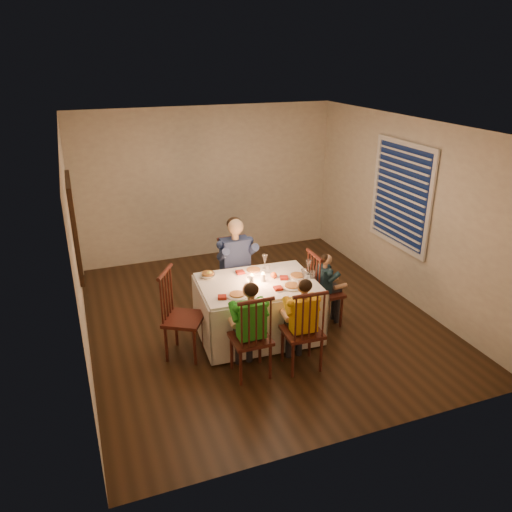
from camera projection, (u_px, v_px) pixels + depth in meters
name	position (u px, v px, depth m)	size (l,w,h in m)	color
ground	(259.00, 317.00, 6.92)	(5.00, 5.00, 0.00)	black
wall_left	(75.00, 251.00, 5.69)	(0.02, 5.00, 2.60)	beige
wall_right	(405.00, 210.00, 7.15)	(0.02, 5.00, 2.60)	beige
wall_back	(207.00, 184.00, 8.58)	(4.50, 0.02, 2.60)	beige
ceiling	(259.00, 125.00, 5.92)	(5.00, 5.00, 0.00)	white
dining_table	(258.00, 298.00, 6.27)	(1.52, 1.13, 0.73)	white
chair_adult	(237.00, 308.00, 7.15)	(0.43, 0.41, 1.04)	#37150F
chair_near_left	(251.00, 373.00, 5.71)	(0.43, 0.41, 1.04)	#37150F
chair_near_right	(301.00, 366.00, 5.85)	(0.43, 0.41, 1.04)	#37150F
chair_end	(323.00, 323.00, 6.78)	(0.43, 0.41, 1.04)	#37150F
chair_extra	(186.00, 354.00, 6.07)	(0.45, 0.43, 1.11)	#37150F
adult	(237.00, 308.00, 7.15)	(0.52, 0.47, 1.35)	navy
child_green	(251.00, 373.00, 5.71)	(0.40, 0.37, 1.16)	green
child_yellow	(301.00, 366.00, 5.85)	(0.39, 0.36, 1.13)	gold
child_teal	(323.00, 323.00, 6.78)	(0.32, 0.29, 1.01)	#18303D
setting_adult	(253.00, 271.00, 6.47)	(0.26, 0.26, 0.02)	white
setting_green	(237.00, 295.00, 5.82)	(0.26, 0.26, 0.02)	white
setting_yellow	(292.00, 287.00, 6.04)	(0.26, 0.26, 0.02)	white
setting_teal	(297.00, 276.00, 6.31)	(0.26, 0.26, 0.02)	white
candle_left	(252.00, 279.00, 6.14)	(0.06, 0.06, 0.10)	white
candle_right	(263.00, 278.00, 6.18)	(0.06, 0.06, 0.10)	white
squash	(209.00, 274.00, 6.28)	(0.09, 0.09, 0.09)	yellow
orange_fruit	(274.00, 275.00, 6.28)	(0.08, 0.08, 0.08)	#FC5A15
serving_bowl	(208.00, 276.00, 6.30)	(0.19, 0.19, 0.05)	white
wall_mirror	(75.00, 227.00, 5.88)	(0.06, 0.95, 1.15)	black
window_blinds	(400.00, 195.00, 7.14)	(0.07, 1.34, 1.54)	#0D1837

